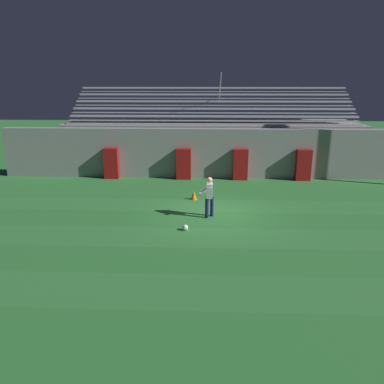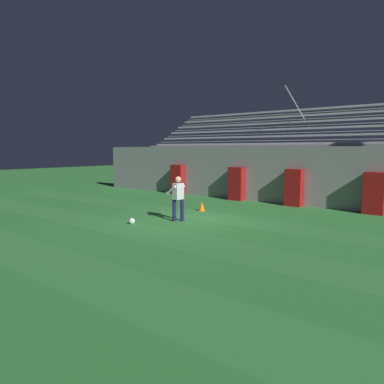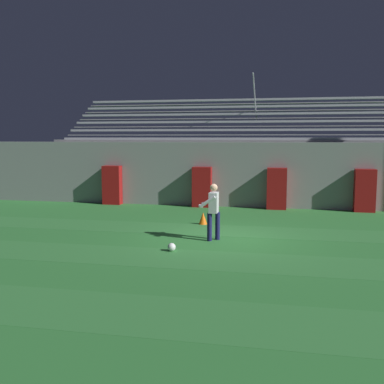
% 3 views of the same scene
% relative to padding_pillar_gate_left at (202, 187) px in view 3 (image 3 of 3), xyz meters
% --- Properties ---
extents(ground_plane, '(80.00, 80.00, 0.00)m').
position_rel_padding_pillar_gate_left_xyz_m(ground_plane, '(1.59, -5.95, -0.87)').
color(ground_plane, '#2D7533').
extents(turf_stripe_near, '(28.00, 1.79, 0.01)m').
position_rel_padding_pillar_gate_left_xyz_m(turf_stripe_near, '(1.59, -11.95, -0.87)').
color(turf_stripe_near, '#337A38').
rests_on(turf_stripe_near, ground).
extents(turf_stripe_mid, '(28.00, 1.79, 0.01)m').
position_rel_padding_pillar_gate_left_xyz_m(turf_stripe_mid, '(1.59, -8.37, -0.87)').
color(turf_stripe_mid, '#337A38').
rests_on(turf_stripe_mid, ground).
extents(turf_stripe_far, '(28.00, 1.79, 0.01)m').
position_rel_padding_pillar_gate_left_xyz_m(turf_stripe_far, '(1.59, -4.79, -0.87)').
color(turf_stripe_far, '#337A38').
rests_on(turf_stripe_far, ground).
extents(back_wall, '(24.00, 0.60, 2.80)m').
position_rel_padding_pillar_gate_left_xyz_m(back_wall, '(1.59, 0.55, 0.53)').
color(back_wall, gray).
rests_on(back_wall, ground).
extents(padding_pillar_gate_left, '(0.82, 0.44, 1.74)m').
position_rel_padding_pillar_gate_left_xyz_m(padding_pillar_gate_left, '(0.00, 0.00, 0.00)').
color(padding_pillar_gate_left, maroon).
rests_on(padding_pillar_gate_left, ground).
extents(padding_pillar_gate_right, '(0.82, 0.44, 1.74)m').
position_rel_padding_pillar_gate_left_xyz_m(padding_pillar_gate_right, '(3.19, 0.00, 0.00)').
color(padding_pillar_gate_right, maroon).
rests_on(padding_pillar_gate_right, ground).
extents(padding_pillar_far_left, '(0.82, 0.44, 1.74)m').
position_rel_padding_pillar_gate_left_xyz_m(padding_pillar_far_left, '(-4.12, 0.00, 0.00)').
color(padding_pillar_far_left, maroon).
rests_on(padding_pillar_far_left, ground).
extents(padding_pillar_far_right, '(0.82, 0.44, 1.74)m').
position_rel_padding_pillar_gate_left_xyz_m(padding_pillar_far_right, '(6.69, 0.00, 0.00)').
color(padding_pillar_far_right, maroon).
rests_on(padding_pillar_far_right, ground).
extents(bleacher_stand, '(18.00, 4.75, 5.83)m').
position_rel_padding_pillar_gate_left_xyz_m(bleacher_stand, '(1.59, 3.24, 0.64)').
color(bleacher_stand, gray).
rests_on(bleacher_stand, ground).
extents(goalkeeper, '(0.58, 0.58, 1.67)m').
position_rel_padding_pillar_gate_left_xyz_m(goalkeeper, '(1.43, -6.21, 0.08)').
color(goalkeeper, '#19194C').
rests_on(goalkeeper, ground).
extents(soccer_ball, '(0.22, 0.22, 0.22)m').
position_rel_padding_pillar_gate_left_xyz_m(soccer_ball, '(0.54, -7.70, -0.76)').
color(soccer_ball, white).
rests_on(soccer_ball, ground).
extents(traffic_cone, '(0.30, 0.30, 0.42)m').
position_rel_padding_pillar_gate_left_xyz_m(traffic_cone, '(0.72, -3.86, -0.66)').
color(traffic_cone, orange).
rests_on(traffic_cone, ground).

